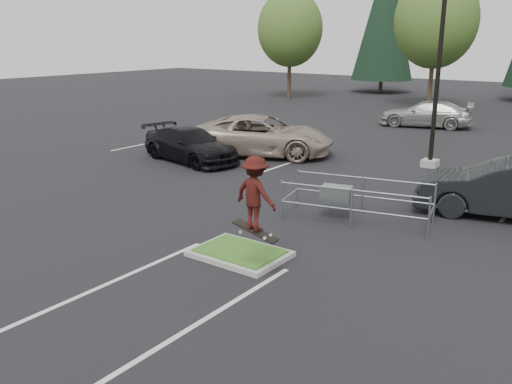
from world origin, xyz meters
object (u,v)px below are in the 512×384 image
Objects in this scene: conif_a at (385,15)px; cart_corral at (341,195)px; car_far_silver at (427,114)px; light_pole at (440,52)px; car_l_tan at (259,136)px; car_l_black at (189,144)px; decid_b at (436,23)px; car_r_charc at (509,189)px; decid_a at (290,31)px; skateboarder at (255,194)px.

conif_a is 39.49m from cart_corral.
conif_a is 2.50× the size of car_far_silver.
light_pole reaches higher than cart_corral.
car_l_black is (-1.68, -2.73, -0.16)m from car_l_tan.
decid_b is 26.29m from car_r_charc.
car_r_charc is (4.00, -5.00, -3.70)m from light_pole.
conif_a is (-14.50, 28.00, 2.54)m from light_pole.
decid_b is at bearing 109.35° from light_pole.
decid_a is 5.04× the size of skateboarder.
skateboarder is 0.36× the size of car_l_black.
car_l_tan is (7.50, -30.27, -6.22)m from conif_a.
cart_corral is 9.38m from car_l_black.
light_pole is 2.32× the size of cart_corral.
car_far_silver is (-3.87, 18.11, 0.02)m from cart_corral.
light_pole is at bearing -70.65° from decid_b.
conif_a reaches higher than skateboarder.
decid_b is at bearing -169.60° from car_r_charc.
skateboarder is at bearing -120.24° from car_l_black.
light_pole is 1.95× the size of car_far_silver.
skateboarder is 12.40m from car_l_black.
decid_b is at bearing 4.94° from car_l_black.
car_l_tan is 12.70m from car_far_silver.
skateboarder is at bearing -69.66° from conif_a.
car_r_charc is at bearing -65.94° from decid_b.
skateboarder is at bearing -96.84° from cart_corral.
car_r_charc reaches higher than car_far_silver.
decid_b is 27.97m from cart_corral.
car_l_tan is (11.51, -20.30, -4.70)m from decid_a.
conif_a is at bearing 20.21° from car_l_black.
car_far_silver reaches higher than cart_corral.
decid_b is 1.85× the size of car_r_charc.
car_r_charc is at bearing -45.66° from decid_a.
skateboarder is 0.34× the size of car_far_silver.
conif_a is at bearing -9.66° from car_l_tan.
car_r_charc is (10.51, -23.53, -5.18)m from decid_b.
decid_a is 2.04× the size of cart_corral.
decid_a is 32.49m from cart_corral.
car_l_tan is (-0.49, -20.80, -5.16)m from decid_b.
cart_corral is at bearing -75.92° from decid_b.
light_pole is 25.86m from decid_a.
light_pole is 1.14× the size of decid_a.
conif_a is at bearing -163.19° from car_far_silver.
decid_a is (-18.51, 18.03, 1.02)m from light_pole.
light_pole is 31.63m from conif_a.
light_pole is 19.70m from decid_b.
car_far_silver reaches higher than car_l_black.
light_pole is at bearing 6.11° from car_far_silver.
decid_b reaches higher than cart_corral.
car_r_charc is at bearing 26.02° from cart_corral.
car_r_charc is 1.00× the size of car_far_silver.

